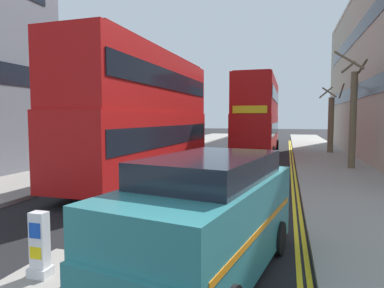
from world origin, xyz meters
TOP-DOWN VIEW (x-y plane):
  - sidewalk_right at (6.50, 16.00)m, footprint 4.00×80.00m
  - sidewalk_left at (-6.50, 16.00)m, footprint 4.00×80.00m
  - kerb_line_outer at (4.40, 14.00)m, footprint 0.10×56.00m
  - kerb_line_inner at (4.24, 14.00)m, footprint 0.10×56.00m
  - traffic_island at (0.00, 3.36)m, footprint 1.10×2.20m
  - keep_left_bollard at (0.00, 3.36)m, footprint 0.36×0.28m
  - double_decker_bus_away at (-2.06, 12.40)m, footprint 3.02×10.87m
  - double_decker_bus_oncoming at (1.90, 23.80)m, footprint 2.85×10.83m
  - taxi_minivan at (2.66, 4.30)m, footprint 2.74×5.08m
  - street_tree_near at (7.24, 26.70)m, footprint 1.73×1.70m
  - street_tree_mid at (7.30, 18.11)m, footprint 1.66×1.77m

SIDE VIEW (x-z plane):
  - kerb_line_outer at x=4.40m, z-range 0.00..0.01m
  - kerb_line_inner at x=4.24m, z-range 0.00..0.01m
  - traffic_island at x=0.00m, z-range 0.00..0.10m
  - sidewalk_right at x=6.50m, z-range 0.00..0.14m
  - sidewalk_left at x=-6.50m, z-range 0.00..0.14m
  - keep_left_bollard at x=0.00m, z-range 0.05..1.16m
  - taxi_minivan at x=2.66m, z-range 0.01..2.13m
  - street_tree_near at x=7.24m, z-range -0.18..5.08m
  - street_tree_mid at x=7.30m, z-range -0.16..6.00m
  - double_decker_bus_away at x=-2.06m, z-range 0.21..5.85m
  - double_decker_bus_oncoming at x=1.90m, z-range 0.21..5.85m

